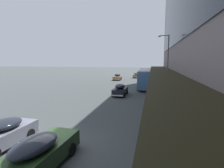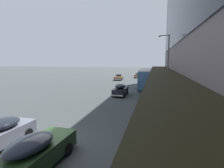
# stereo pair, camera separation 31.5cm
# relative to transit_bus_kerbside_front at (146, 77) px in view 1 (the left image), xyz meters

# --- Properties ---
(ground) EXTENTS (240.00, 240.00, 0.00)m
(ground) POSITION_rel_transit_bus_kerbside_front_xyz_m (-4.01, -23.71, -1.89)
(ground) COLOR #44494B
(transit_bus_kerbside_front) EXTENTS (2.84, 11.03, 3.29)m
(transit_bus_kerbside_front) POSITION_rel_transit_bus_kerbside_front_xyz_m (0.00, 0.00, 0.00)
(transit_bus_kerbside_front) COLOR teal
(transit_bus_kerbside_front) RESTS_ON ground
(sedan_lead_near) EXTENTS (1.98, 4.95, 1.58)m
(sedan_lead_near) POSITION_rel_transit_bus_kerbside_front_xyz_m (-3.77, -25.64, -1.10)
(sedan_lead_near) COLOR #25401E
(sedan_lead_near) RESTS_ON ground
(sedan_trailing_mid) EXTENTS (2.12, 4.59, 1.55)m
(sedan_trailing_mid) POSITION_rel_transit_bus_kerbside_front_xyz_m (-7.53, 11.67, -1.12)
(sedan_trailing_mid) COLOR #9C6C3E
(sedan_trailing_mid) RESTS_ON ground
(sedan_far_back) EXTENTS (1.92, 4.42, 1.41)m
(sedan_far_back) POSITION_rel_transit_bus_kerbside_front_xyz_m (-3.26, 18.57, -1.18)
(sedan_far_back) COLOR #986B40
(sedan_far_back) RESTS_ON ground
(sedan_second_mid) EXTENTS (2.00, 4.31, 1.52)m
(sedan_second_mid) POSITION_rel_transit_bus_kerbside_front_xyz_m (-7.16, -24.15, -1.13)
(sedan_second_mid) COLOR slate
(sedan_second_mid) RESTS_ON ground
(sedan_lead_mid) EXTENTS (1.77, 4.30, 1.66)m
(sedan_lead_mid) POSITION_rel_transit_bus_kerbside_front_xyz_m (-3.24, -8.09, -1.08)
(sedan_lead_mid) COLOR black
(sedan_lead_mid) RESTS_ON ground
(street_lamp) EXTENTS (1.50, 0.28, 8.00)m
(street_lamp) POSITION_rel_transit_bus_kerbside_front_xyz_m (2.85, -8.06, 2.85)
(street_lamp) COLOR #4C4C51
(street_lamp) RESTS_ON sidewalk_kerb
(fire_hydrant) EXTENTS (0.20, 0.40, 0.70)m
(fire_hydrant) POSITION_rel_transit_bus_kerbside_front_xyz_m (2.76, -8.75, -1.39)
(fire_hydrant) COLOR red
(fire_hydrant) RESTS_ON sidewalk_kerb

